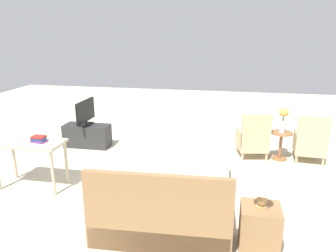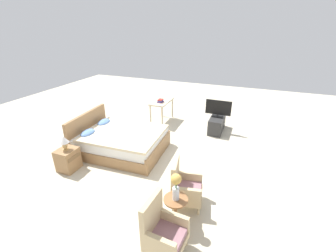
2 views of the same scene
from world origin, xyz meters
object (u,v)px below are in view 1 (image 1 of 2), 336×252
at_px(tv_stand, 87,136).
at_px(book_stack, 39,139).
at_px(side_table, 281,142).
at_px(flower_vase, 283,117).
at_px(tv_flatscreen, 85,112).
at_px(armchair_by_window_left, 310,143).
at_px(vanity_desk, 30,149).
at_px(table_lamp, 263,190).
at_px(nightstand, 259,228).
at_px(armchair_by_window_right, 253,139).
at_px(bed, 170,188).

relative_size(tv_stand, book_stack, 3.87).
distance_m(side_table, flower_vase, 0.49).
bearing_deg(book_stack, tv_stand, -87.14).
xyz_separation_m(side_table, tv_flatscreen, (3.94, 0.01, 0.41)).
bearing_deg(armchair_by_window_left, vanity_desk, 22.79).
xyz_separation_m(tv_stand, vanity_desk, (0.06, 1.90, 0.40)).
distance_m(side_table, vanity_desk, 4.45).
bearing_deg(table_lamp, tv_stand, -40.16).
distance_m(armchair_by_window_left, tv_stand, 4.46).
xyz_separation_m(armchair_by_window_left, nightstand, (1.12, 2.82, -0.11)).
xyz_separation_m(armchair_by_window_left, armchair_by_window_right, (1.04, -0.00, 0.00)).
xyz_separation_m(bed, table_lamp, (-1.16, 0.67, 0.44)).
height_order(tv_flatscreen, book_stack, tv_flatscreen).
bearing_deg(flower_vase, bed, 50.94).
height_order(bed, tv_flatscreen, tv_flatscreen).
xyz_separation_m(table_lamp, tv_stand, (3.34, -2.82, -0.50)).
relative_size(nightstand, table_lamp, 1.59).
xyz_separation_m(bed, vanity_desk, (2.25, -0.25, 0.34)).
bearing_deg(table_lamp, armchair_by_window_left, -111.62).
xyz_separation_m(bed, tv_stand, (2.18, -2.15, -0.06)).
relative_size(bed, table_lamp, 6.69).
bearing_deg(armchair_by_window_left, table_lamp, 68.38).
height_order(bed, table_lamp, bed).
bearing_deg(side_table, table_lamp, 78.14).
bearing_deg(armchair_by_window_right, book_stack, 29.51).
height_order(table_lamp, tv_stand, table_lamp).
distance_m(bed, tv_flatscreen, 3.10).
height_order(armchair_by_window_left, vanity_desk, armchair_by_window_left).
relative_size(armchair_by_window_right, vanity_desk, 0.88).
distance_m(bed, nightstand, 1.34).
height_order(armchair_by_window_right, vanity_desk, armchair_by_window_right).
distance_m(side_table, tv_stand, 3.94).
bearing_deg(armchair_by_window_right, bed, 60.01).
relative_size(side_table, table_lamp, 1.64).
xyz_separation_m(armchair_by_window_left, table_lamp, (1.12, 2.82, 0.36)).
bearing_deg(vanity_desk, bed, 173.72).
height_order(side_table, vanity_desk, vanity_desk).
xyz_separation_m(armchair_by_window_left, tv_flatscreen, (4.46, -0.00, 0.37)).
bearing_deg(tv_flatscreen, book_stack, 92.93).
bearing_deg(tv_stand, armchair_by_window_right, -179.99).
relative_size(flower_vase, nightstand, 0.91).
bearing_deg(armchair_by_window_left, book_stack, 23.33).
height_order(bed, vanity_desk, bed).
distance_m(bed, vanity_desk, 2.28).
xyz_separation_m(flower_vase, table_lamp, (0.60, 2.84, -0.10)).
bearing_deg(flower_vase, vanity_desk, 25.59).
relative_size(table_lamp, book_stack, 1.33).
xyz_separation_m(armchair_by_window_right, vanity_desk, (3.49, 1.90, 0.26)).
distance_m(vanity_desk, book_stack, 0.22).
relative_size(flower_vase, tv_flatscreen, 0.61).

